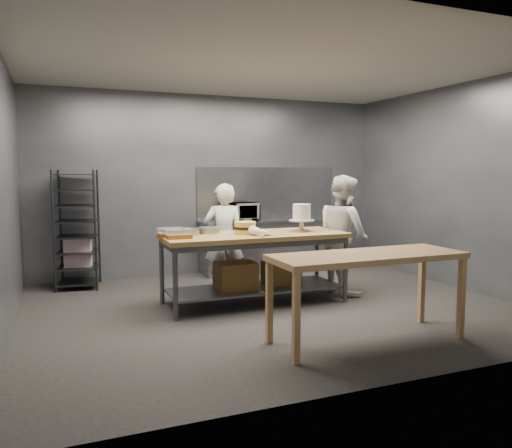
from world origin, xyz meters
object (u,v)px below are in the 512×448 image
(work_table, at_px, (255,260))
(frosted_cake_stand, at_px, (302,214))
(chef_behind, at_px, (224,238))
(speed_rack, at_px, (77,230))
(layer_cake, at_px, (245,228))
(chef_right, at_px, (343,234))
(microwave, at_px, (242,212))
(near_counter, at_px, (368,262))

(work_table, relative_size, frosted_cake_stand, 6.52)
(chef_behind, bearing_deg, speed_rack, -18.81)
(speed_rack, bearing_deg, chef_behind, -30.14)
(layer_cake, bearing_deg, chef_right, 3.62)
(microwave, bearing_deg, near_counter, -90.28)
(work_table, bearing_deg, chef_behind, 105.21)
(speed_rack, distance_m, chef_right, 3.90)
(speed_rack, height_order, frosted_cake_stand, speed_rack)
(work_table, bearing_deg, chef_right, 3.71)
(chef_behind, bearing_deg, near_counter, 116.81)
(work_table, relative_size, near_counter, 1.20)
(layer_cake, bearing_deg, chef_behind, 94.27)
(work_table, height_order, microwave, microwave)
(work_table, relative_size, chef_behind, 1.54)
(near_counter, height_order, speed_rack, speed_rack)
(work_table, height_order, layer_cake, layer_cake)
(chef_right, relative_size, frosted_cake_stand, 4.55)
(chef_behind, height_order, chef_right, chef_right)
(chef_right, bearing_deg, frosted_cake_stand, 98.54)
(chef_behind, bearing_deg, layer_cake, 105.60)
(work_table, distance_m, chef_behind, 0.76)
(chef_right, height_order, layer_cake, chef_right)
(near_counter, bearing_deg, layer_cake, 109.66)
(microwave, height_order, frosted_cake_stand, frosted_cake_stand)
(microwave, bearing_deg, layer_cake, -109.09)
(chef_right, bearing_deg, chef_behind, 68.74)
(chef_behind, height_order, microwave, chef_behind)
(microwave, xyz_separation_m, frosted_cake_stand, (0.15, -1.92, 0.10))
(frosted_cake_stand, bearing_deg, microwave, 94.47)
(speed_rack, bearing_deg, work_table, -40.78)
(near_counter, distance_m, speed_rack, 4.46)
(chef_behind, relative_size, frosted_cake_stand, 4.23)
(speed_rack, xyz_separation_m, chef_right, (3.50, -1.73, -0.02))
(microwave, distance_m, layer_cake, 2.01)
(work_table, xyz_separation_m, near_counter, (0.50, -1.80, 0.24))
(speed_rack, xyz_separation_m, microwave, (2.63, 0.08, 0.19))
(microwave, bearing_deg, work_table, -105.34)
(near_counter, height_order, chef_behind, chef_behind)
(layer_cake, bearing_deg, work_table, 2.81)
(layer_cake, bearing_deg, microwave, 70.91)
(frosted_cake_stand, height_order, layer_cake, frosted_cake_stand)
(speed_rack, height_order, microwave, speed_rack)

